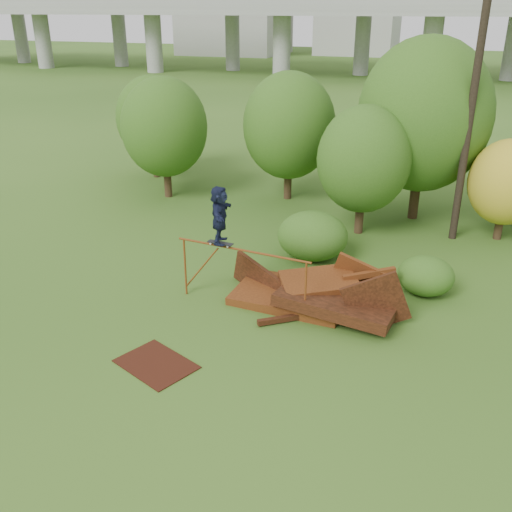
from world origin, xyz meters
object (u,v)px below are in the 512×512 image
(scrap_pile, at_px, (316,295))
(utility_pole, at_px, (474,90))
(flat_plate, at_px, (156,364))
(skater, at_px, (220,215))

(scrap_pile, xyz_separation_m, utility_pole, (3.65, 7.14, 5.20))
(flat_plate, bearing_deg, scrap_pile, 54.90)
(scrap_pile, bearing_deg, flat_plate, -125.10)
(skater, xyz_separation_m, flat_plate, (-0.28, -3.61, -2.79))
(skater, bearing_deg, flat_plate, 161.05)
(scrap_pile, relative_size, utility_pole, 0.53)
(scrap_pile, relative_size, flat_plate, 3.07)
(scrap_pile, relative_size, skater, 3.43)
(scrap_pile, bearing_deg, skater, -165.72)
(skater, distance_m, flat_plate, 4.57)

